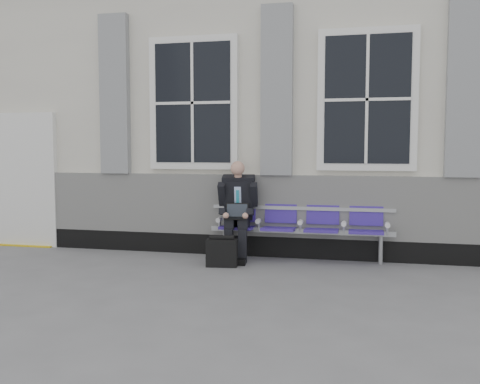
# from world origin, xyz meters

# --- Properties ---
(ground) EXTENTS (70.00, 70.00, 0.00)m
(ground) POSITION_xyz_m (0.00, 0.00, 0.00)
(ground) COLOR slate
(ground) RESTS_ON ground
(station_building) EXTENTS (14.40, 4.40, 4.49)m
(station_building) POSITION_xyz_m (-0.02, 3.47, 2.22)
(station_building) COLOR silver
(station_building) RESTS_ON ground
(bench) EXTENTS (2.60, 0.47, 0.91)m
(bench) POSITION_xyz_m (-0.53, 1.32, 0.55)
(bench) COLOR #9EA0A3
(bench) RESTS_ON ground
(businessman) EXTENTS (0.58, 0.78, 1.40)m
(businessman) POSITION_xyz_m (-1.42, 1.19, 0.76)
(businessman) COLOR black
(businessman) RESTS_ON ground
(briefcase) EXTENTS (0.43, 0.22, 0.42)m
(briefcase) POSITION_xyz_m (-1.51, 0.67, 0.20)
(briefcase) COLOR black
(briefcase) RESTS_ON ground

